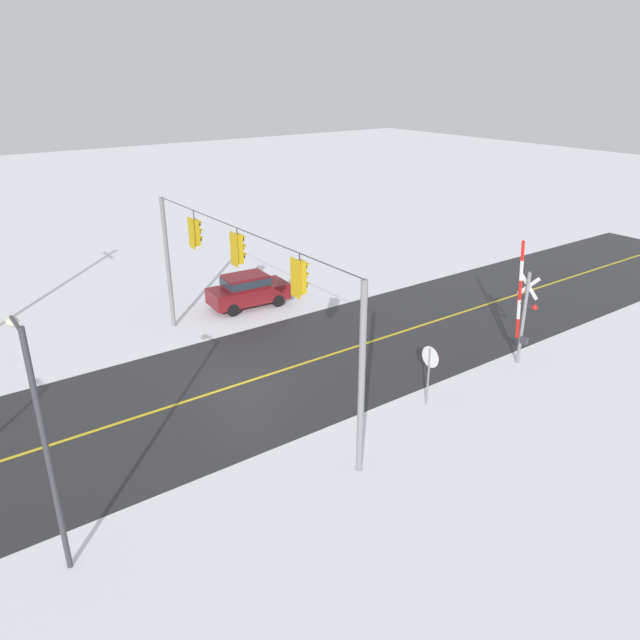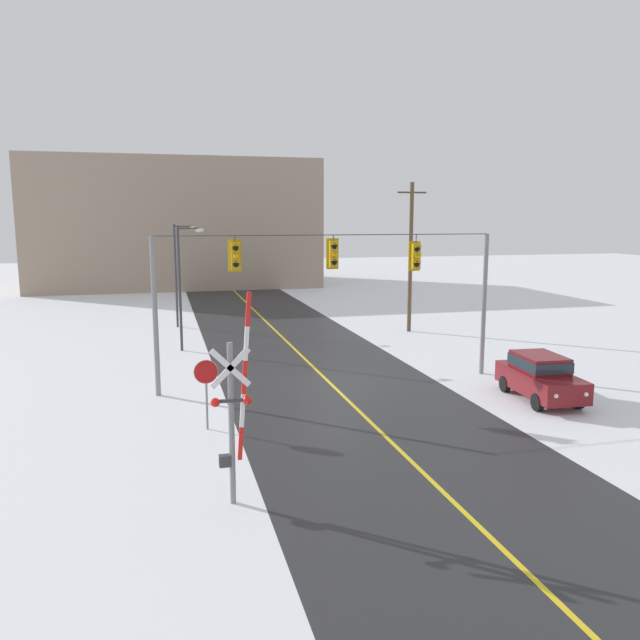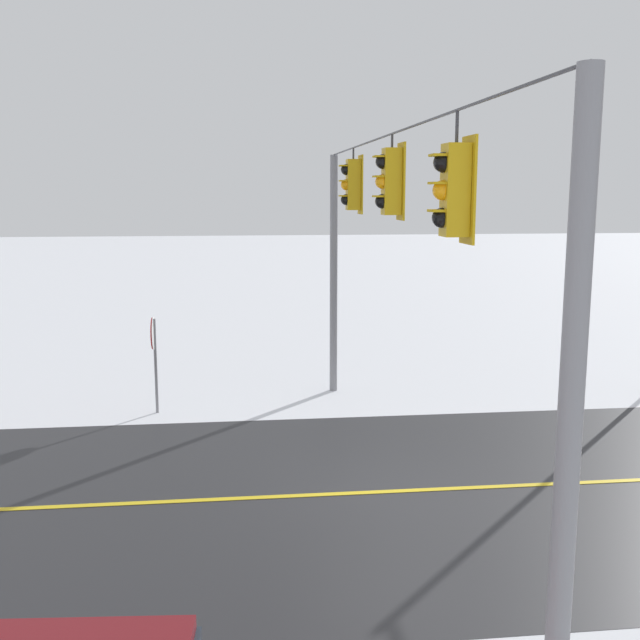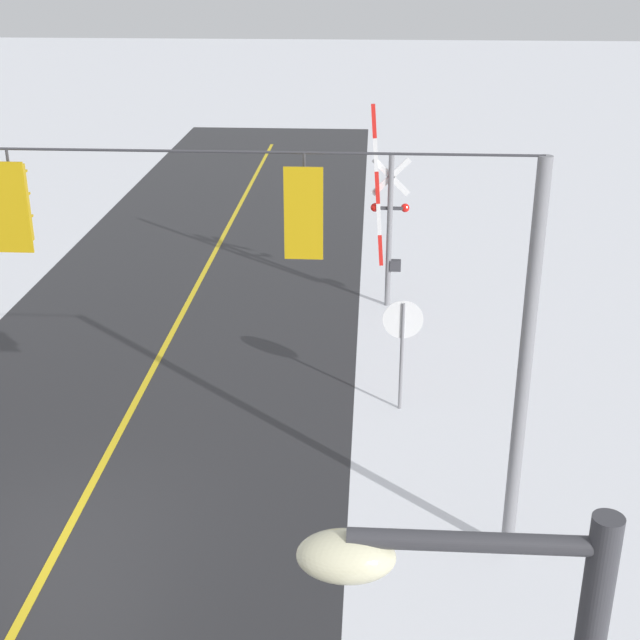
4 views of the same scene
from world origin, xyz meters
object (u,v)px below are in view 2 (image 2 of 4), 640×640
stop_sign (206,379)px  streetlamp_near (184,276)px  utility_pole (411,256)px  railroad_crossing (233,410)px  streetlamp_far (179,266)px  parked_car_maroon (540,375)px

stop_sign → streetlamp_near: 13.04m
utility_pole → streetlamp_near: bearing=-170.3°
railroad_crossing → utility_pole: size_ratio=0.58×
stop_sign → streetlamp_far: streetlamp_far is taller
streetlamp_far → utility_pole: 14.44m
streetlamp_near → utility_pole: (13.50, 2.32, 0.70)m
railroad_crossing → streetlamp_near: streetlamp_near is taller
streetlamp_near → stop_sign: bearing=-89.3°
streetlamp_far → utility_pole: size_ratio=0.72×
streetlamp_near → streetlamp_far: (0.00, 7.40, 0.00)m
stop_sign → streetlamp_far: size_ratio=0.36×
stop_sign → streetlamp_near: size_ratio=0.36×
parked_car_maroon → streetlamp_near: 18.11m
stop_sign → utility_pole: utility_pole is taller
streetlamp_far → utility_pole: (13.50, -5.09, 0.70)m
stop_sign → streetlamp_far: bearing=90.4°
railroad_crossing → parked_car_maroon: size_ratio=1.21×
railroad_crossing → parked_car_maroon: bearing=25.7°
stop_sign → utility_pole: (13.35, 15.17, 2.90)m
parked_car_maroon → utility_pole: bearing=87.1°
streetlamp_near → utility_pole: bearing=9.7°
stop_sign → streetlamp_far: 20.38m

